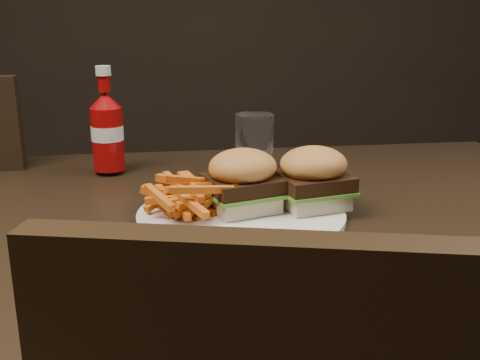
{
  "coord_description": "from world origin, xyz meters",
  "views": [
    {
      "loc": [
        -0.07,
        -0.7,
        1.01
      ],
      "look_at": [
        0.03,
        0.01,
        0.8
      ],
      "focal_mm": 42.0,
      "sensor_mm": 36.0,
      "label": 1
    }
  ],
  "objects": [
    {
      "name": "dining_table",
      "position": [
        0.0,
        0.0,
        0.73
      ],
      "size": [
        1.2,
        0.8,
        0.04
      ],
      "primitive_type": "cube",
      "color": "black",
      "rests_on": "ground"
    },
    {
      "name": "plate",
      "position": [
        0.03,
        -0.0,
        0.76
      ],
      "size": [
        0.28,
        0.28,
        0.01
      ],
      "primitive_type": "cylinder",
      "color": "white",
      "rests_on": "dining_table"
    },
    {
      "name": "sandwich_half_a",
      "position": [
        0.03,
        0.0,
        0.77
      ],
      "size": [
        0.1,
        0.1,
        0.02
      ],
      "primitive_type": "cube",
      "rotation": [
        0.0,
        0.0,
        0.29
      ],
      "color": "beige",
      "rests_on": "plate"
    },
    {
      "name": "sandwich_half_b",
      "position": [
        0.13,
        0.0,
        0.77
      ],
      "size": [
        0.1,
        0.09,
        0.02
      ],
      "primitive_type": "cube",
      "rotation": [
        0.0,
        0.0,
        0.2
      ],
      "color": "beige",
      "rests_on": "plate"
    },
    {
      "name": "fries_pile",
      "position": [
        -0.03,
        0.01,
        0.78
      ],
      "size": [
        0.14,
        0.14,
        0.05
      ],
      "primitive_type": null,
      "rotation": [
        0.0,
        0.0,
        -0.11
      ],
      "color": "orange",
      "rests_on": "plate"
    },
    {
      "name": "ketchup_bottle",
      "position": [
        -0.16,
        0.25,
        0.81
      ],
      "size": [
        0.05,
        0.05,
        0.11
      ],
      "primitive_type": "cylinder",
      "rotation": [
        0.0,
        0.0,
        -0.04
      ],
      "color": "#950809",
      "rests_on": "dining_table"
    },
    {
      "name": "tumbler",
      "position": [
        0.08,
        0.2,
        0.81
      ],
      "size": [
        0.08,
        0.08,
        0.1
      ],
      "primitive_type": "cylinder",
      "rotation": [
        0.0,
        0.0,
        -0.4
      ],
      "color": "white",
      "rests_on": "dining_table"
    }
  ]
}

